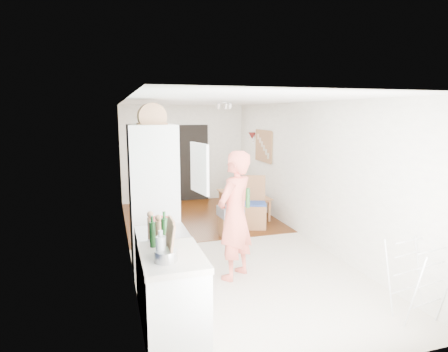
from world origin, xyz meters
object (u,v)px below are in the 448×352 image
drying_rack (417,282)px  stool (229,227)px  dining_table (244,206)px  person (235,204)px  dining_chair (255,203)px

drying_rack → stool: bearing=99.3°
dining_table → drying_rack: 4.63m
person → dining_chair: bearing=-157.5°
dining_table → person: bearing=154.8°
stool → drying_rack: bearing=-70.7°
dining_chair → stool: dining_chair is taller
person → dining_table: bearing=-151.5°
person → stool: size_ratio=5.15×
person → drying_rack: bearing=95.5°
person → dining_chair: person is taller
dining_chair → drying_rack: size_ratio=1.18×
dining_table → stool: dining_table is taller
person → dining_table: person is taller
person → stool: bearing=-143.9°
dining_chair → stool: size_ratio=2.53×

